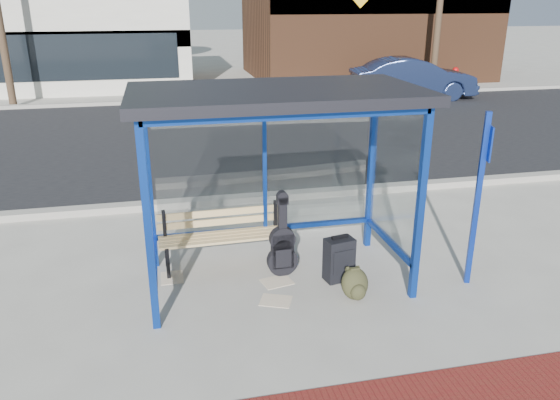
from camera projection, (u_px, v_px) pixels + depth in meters
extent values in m
plane|color=#B2ADA0|center=(277.00, 280.00, 6.94)|extent=(120.00, 120.00, 0.00)
cube|color=gray|center=(242.00, 199.00, 9.57)|extent=(60.00, 0.25, 0.12)
cube|color=black|center=(212.00, 135.00, 14.26)|extent=(60.00, 10.00, 0.00)
cube|color=gray|center=(197.00, 100.00, 18.91)|extent=(60.00, 0.25, 0.12)
cube|color=#B2ADA0|center=(194.00, 93.00, 20.67)|extent=(60.00, 4.00, 0.01)
cube|color=navy|center=(148.00, 230.00, 5.55)|extent=(0.08, 0.08, 2.30)
cube|color=navy|center=(420.00, 207.00, 6.16)|extent=(0.08, 0.08, 2.30)
cube|color=navy|center=(149.00, 184.00, 6.92)|extent=(0.08, 0.08, 2.30)
cube|color=navy|center=(371.00, 169.00, 7.53)|extent=(0.08, 0.08, 2.30)
cube|color=navy|center=(264.00, 92.00, 6.84)|extent=(3.00, 0.08, 0.08)
cube|color=navy|center=(292.00, 116.00, 5.47)|extent=(3.00, 0.08, 0.08)
cube|color=navy|center=(140.00, 108.00, 5.85)|extent=(0.08, 1.50, 0.08)
cube|color=navy|center=(400.00, 98.00, 6.46)|extent=(0.08, 1.50, 0.08)
cube|color=navy|center=(265.00, 228.00, 7.48)|extent=(3.00, 0.08, 0.06)
cube|color=navy|center=(154.00, 263.00, 6.49)|extent=(0.08, 1.50, 0.06)
cube|color=navy|center=(389.00, 241.00, 7.10)|extent=(0.08, 1.50, 0.06)
cube|color=navy|center=(265.00, 162.00, 7.16)|extent=(0.05, 0.05, 1.90)
cube|color=silver|center=(265.00, 165.00, 7.17)|extent=(2.84, 0.01, 1.82)
cube|color=silver|center=(147.00, 191.00, 6.18)|extent=(0.02, 1.34, 1.82)
cube|color=silver|center=(394.00, 174.00, 6.79)|extent=(0.02, 1.34, 1.82)
cube|color=black|center=(276.00, 94.00, 6.12)|extent=(3.30, 1.80, 0.12)
cube|color=#59331E|center=(364.00, 3.00, 24.39)|extent=(10.00, 7.00, 6.40)
cube|color=black|center=(396.00, 3.00, 21.23)|extent=(10.00, 0.10, 0.80)
cylinder|color=#4C3826|center=(116.00, 18.00, 25.61)|extent=(0.36, 0.36, 5.00)
cylinder|color=#4C3826|center=(420.00, 16.00, 28.75)|extent=(0.36, 0.36, 5.00)
cube|color=black|center=(168.00, 263.00, 6.91)|extent=(0.05, 0.05, 0.42)
cube|color=black|center=(165.00, 238.00, 7.18)|extent=(0.05, 0.05, 0.79)
cube|color=black|center=(167.00, 257.00, 7.08)|extent=(0.06, 0.38, 0.05)
cube|color=black|center=(282.00, 251.00, 7.25)|extent=(0.05, 0.05, 0.42)
cube|color=black|center=(275.00, 228.00, 7.52)|extent=(0.05, 0.05, 0.79)
cube|color=black|center=(278.00, 245.00, 7.41)|extent=(0.06, 0.38, 0.05)
cube|color=#DDBC80|center=(225.00, 241.00, 7.03)|extent=(1.68, 0.13, 0.03)
cube|color=#DDBC80|center=(224.00, 238.00, 7.13)|extent=(1.68, 0.13, 0.03)
cube|color=#DDBC80|center=(223.00, 235.00, 7.22)|extent=(1.68, 0.13, 0.03)
cube|color=#DDBC80|center=(222.00, 232.00, 7.31)|extent=(1.68, 0.13, 0.03)
cube|color=#DDBC80|center=(221.00, 222.00, 7.30)|extent=(1.68, 0.07, 0.09)
cube|color=#DDBC80|center=(221.00, 213.00, 7.25)|extent=(1.68, 0.07, 0.09)
cylinder|color=black|center=(282.00, 261.00, 7.01)|extent=(0.40, 0.12, 0.39)
cylinder|color=black|center=(282.00, 239.00, 6.90)|extent=(0.33, 0.12, 0.33)
cube|color=black|center=(282.00, 250.00, 6.96)|extent=(0.28, 0.12, 0.47)
cube|color=black|center=(282.00, 216.00, 6.79)|extent=(0.11, 0.10, 0.47)
cube|color=black|center=(282.00, 200.00, 6.72)|extent=(0.14, 0.10, 0.09)
cube|color=black|center=(339.00, 259.00, 6.84)|extent=(0.39, 0.29, 0.56)
cylinder|color=black|center=(329.00, 280.00, 6.88)|extent=(0.09, 0.21, 0.05)
cylinder|color=black|center=(347.00, 276.00, 6.98)|extent=(0.09, 0.21, 0.05)
cube|color=black|center=(340.00, 237.00, 6.73)|extent=(0.23, 0.08, 0.04)
cube|color=black|center=(344.00, 262.00, 6.74)|extent=(0.28, 0.07, 0.30)
ellipsoid|color=#2A2A17|center=(355.00, 284.00, 6.45)|extent=(0.33, 0.24, 0.39)
ellipsoid|color=#2A2A17|center=(358.00, 292.00, 6.37)|extent=(0.19, 0.13, 0.20)
cube|color=#2A2A17|center=(355.00, 269.00, 6.41)|extent=(0.11, 0.05, 0.03)
cube|color=#0D2B98|center=(477.00, 201.00, 6.51)|extent=(0.08, 0.08, 2.17)
cube|color=#0D2B98|center=(489.00, 143.00, 6.26)|extent=(0.10, 0.26, 0.41)
cube|color=white|center=(172.00, 278.00, 6.99)|extent=(0.28, 0.36, 0.01)
cube|color=white|center=(276.00, 301.00, 6.45)|extent=(0.45, 0.40, 0.01)
cube|color=white|center=(277.00, 282.00, 6.89)|extent=(0.43, 0.37, 0.01)
imported|color=#172242|center=(413.00, 78.00, 19.29)|extent=(4.48, 1.95, 1.43)
cylinder|color=#B10C0D|center=(455.00, 79.00, 21.80)|extent=(0.22, 0.22, 0.66)
sphere|color=#B10C0D|center=(456.00, 70.00, 21.67)|extent=(0.24, 0.24, 0.24)
cylinder|color=#B10C0D|center=(455.00, 77.00, 21.76)|extent=(0.36, 0.13, 0.11)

